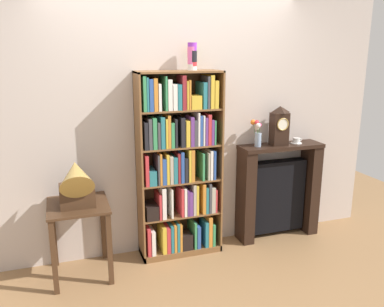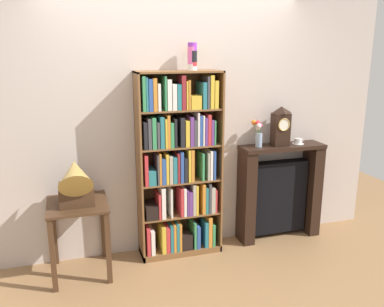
% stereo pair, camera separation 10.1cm
% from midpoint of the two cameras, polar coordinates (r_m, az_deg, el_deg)
% --- Properties ---
extents(ground_plane, '(7.36, 6.40, 0.02)m').
position_cam_midpoint_polar(ground_plane, '(4.15, -1.72, -14.72)').
color(ground_plane, '#997047').
extents(wall_back, '(4.36, 0.08, 2.63)m').
position_cam_midpoint_polar(wall_back, '(4.04, -2.34, 4.48)').
color(wall_back, beige).
rests_on(wall_back, ground).
extents(bookshelf, '(0.81, 0.29, 1.83)m').
position_cam_midpoint_polar(bookshelf, '(3.93, -2.56, -2.10)').
color(bookshelf, brown).
rests_on(bookshelf, ground).
extents(cup_stack, '(0.09, 0.09, 0.25)m').
position_cam_midpoint_polar(cup_stack, '(3.85, -0.74, 13.57)').
color(cup_stack, white).
rests_on(cup_stack, bookshelf).
extents(side_table_left, '(0.53, 0.56, 0.69)m').
position_cam_midpoint_polar(side_table_left, '(3.80, -16.44, -9.20)').
color(side_table_left, '#472D1C').
rests_on(side_table_left, ground).
extents(gramophone, '(0.29, 0.45, 0.50)m').
position_cam_midpoint_polar(gramophone, '(3.60, -16.83, -4.00)').
color(gramophone, '#472D1C').
rests_on(gramophone, side_table_left).
extents(fireplace_mantel, '(0.91, 0.28, 1.04)m').
position_cam_midpoint_polar(fireplace_mantel, '(4.51, 11.38, -5.24)').
color(fireplace_mantel, black).
rests_on(fireplace_mantel, ground).
extents(mantel_clock, '(0.17, 0.14, 0.41)m').
position_cam_midpoint_polar(mantel_clock, '(4.28, 11.60, 3.88)').
color(mantel_clock, black).
rests_on(mantel_clock, fireplace_mantel).
extents(flower_vase, '(0.11, 0.13, 0.28)m').
position_cam_midpoint_polar(flower_vase, '(4.18, 8.54, 2.99)').
color(flower_vase, '#99B2D1').
rests_on(flower_vase, fireplace_mantel).
extents(teacup_with_saucer, '(0.13, 0.12, 0.06)m').
position_cam_midpoint_polar(teacup_with_saucer, '(4.43, 13.94, 1.74)').
color(teacup_with_saucer, white).
rests_on(teacup_with_saucer, fireplace_mantel).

